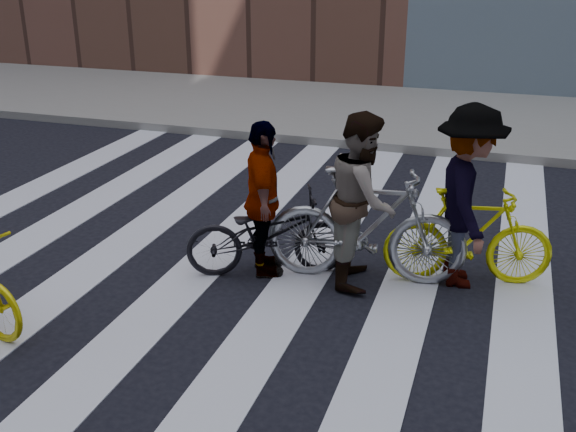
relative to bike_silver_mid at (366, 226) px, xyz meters
The scene contains 9 objects.
ground 1.36m from the bike_silver_mid, 165.72° to the right, with size 100.00×100.00×0.00m, color black.
sidewalk_far 7.31m from the bike_silver_mid, 99.30° to the left, with size 100.00×5.00×0.15m, color gray.
zebra_crosswalk 1.35m from the bike_silver_mid, 165.72° to the right, with size 8.25×10.00×0.01m.
bike_silver_mid is the anchor object (origin of this frame).
bike_yellow_right 1.02m from the bike_silver_mid, 15.55° to the left, with size 0.47×1.68×1.01m, color #E2E80C.
bike_dark_rear 1.02m from the bike_silver_mid, behind, with size 0.59×1.69×0.89m, color black.
rider_mid 0.28m from the bike_silver_mid, behind, with size 0.86×0.67×1.76m, color slate.
rider_right 1.02m from the bike_silver_mid, 16.34° to the left, with size 1.19×0.68×1.84m, color slate.
rider_rear 1.08m from the bike_silver_mid, behind, with size 0.96×0.40×1.63m, color slate.
Camera 1 is at (2.38, -5.85, 3.19)m, focal length 42.00 mm.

